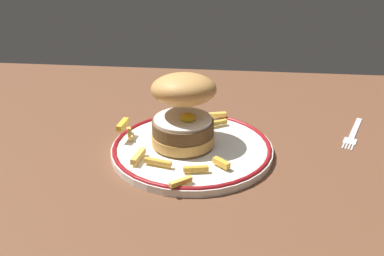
% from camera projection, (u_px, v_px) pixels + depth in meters
% --- Properties ---
extents(ground_plane, '(1.43, 1.00, 0.04)m').
position_uv_depth(ground_plane, '(180.00, 176.00, 0.71)').
color(ground_plane, brown).
extents(dinner_plate, '(0.27, 0.27, 0.02)m').
position_uv_depth(dinner_plate, '(192.00, 148.00, 0.74)').
color(dinner_plate, white).
rests_on(dinner_plate, ground_plane).
extents(burger, '(0.12, 0.13, 0.13)m').
position_uv_depth(burger, '(183.00, 108.00, 0.72)').
color(burger, '#CB9348').
rests_on(burger, dinner_plate).
extents(fries_pile, '(0.20, 0.26, 0.03)m').
position_uv_depth(fries_pile, '(172.00, 144.00, 0.72)').
color(fries_pile, '#E4B34D').
rests_on(fries_pile, dinner_plate).
extents(fork, '(0.07, 0.14, 0.00)m').
position_uv_depth(fork, '(353.00, 133.00, 0.80)').
color(fork, silver).
rests_on(fork, ground_plane).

